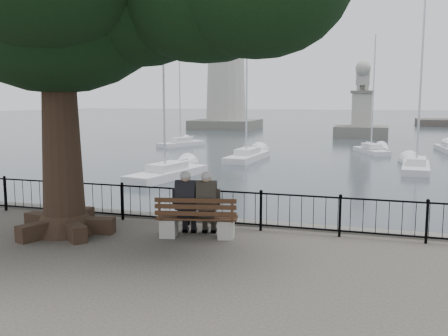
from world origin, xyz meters
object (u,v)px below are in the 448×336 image
at_px(lion_monument, 362,118).
at_px(person_left, 187,206).
at_px(lighthouse, 226,47).
at_px(bench, 197,223).
at_px(person_right, 207,206).

bearing_deg(lion_monument, person_left, -93.11).
height_order(lighthouse, lion_monument, lighthouse).
relative_size(bench, lighthouse, 0.07).
distance_m(person_right, lighthouse, 63.87).
height_order(person_right, lighthouse, lighthouse).
bearing_deg(bench, lighthouse, 106.23).
xyz_separation_m(person_right, lighthouse, (-17.86, 60.45, 10.25)).
bearing_deg(person_right, lighthouse, 106.46).
height_order(bench, person_right, person_right).
distance_m(person_left, lion_monument, 48.56).
bearing_deg(lighthouse, lion_monument, -31.10).
xyz_separation_m(person_left, lighthouse, (-17.36, 60.56, 10.25)).
xyz_separation_m(bench, lion_monument, (2.35, 48.55, 0.82)).
distance_m(bench, lighthouse, 64.02).
bearing_deg(lighthouse, person_right, -73.54).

